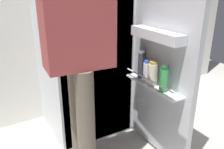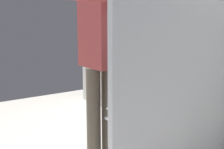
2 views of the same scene
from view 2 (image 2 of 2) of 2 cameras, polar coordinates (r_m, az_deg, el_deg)
The scene contains 3 objects.
kitchen_wall at distance 2.70m, azimuth 19.32°, elevation 13.13°, with size 4.40×0.10×2.67m, color silver.
refrigerator at distance 2.37m, azimuth 13.28°, elevation 1.06°, with size 0.72×1.31×1.61m.
person at distance 2.18m, azimuth -2.31°, elevation 5.94°, with size 0.53×0.75×1.67m.
Camera 2 is at (1.53, -1.27, 1.14)m, focal length 42.77 mm.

